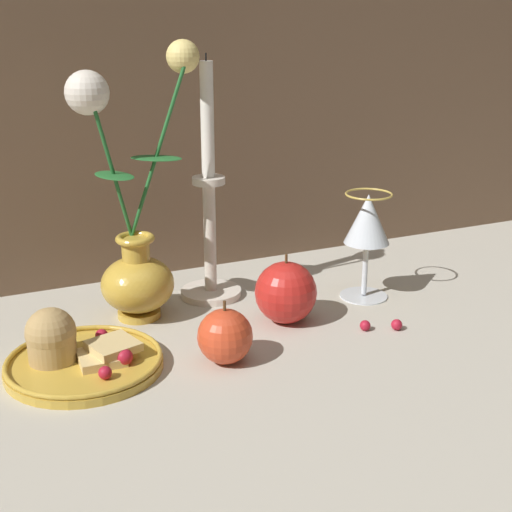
{
  "coord_description": "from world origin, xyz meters",
  "views": [
    {
      "loc": [
        -0.36,
        -0.77,
        0.4
      ],
      "look_at": [
        -0.01,
        0.01,
        0.1
      ],
      "focal_mm": 50.0,
      "sensor_mm": 36.0,
      "label": 1
    }
  ],
  "objects_px": {
    "vase": "(134,237)",
    "apple_near_glass": "(286,292)",
    "plate_with_pastries": "(75,353)",
    "apple_beside_vase": "(225,336)",
    "candlestick": "(210,225)",
    "wine_glass": "(367,224)"
  },
  "relations": [
    {
      "from": "vase",
      "to": "apple_near_glass",
      "type": "xyz_separation_m",
      "value": [
        0.18,
        -0.1,
        -0.07
      ]
    },
    {
      "from": "apple_near_glass",
      "to": "plate_with_pastries",
      "type": "bearing_deg",
      "value": -176.26
    },
    {
      "from": "apple_beside_vase",
      "to": "apple_near_glass",
      "type": "distance_m",
      "value": 0.14
    },
    {
      "from": "apple_near_glass",
      "to": "apple_beside_vase",
      "type": "bearing_deg",
      "value": -147.51
    },
    {
      "from": "candlestick",
      "to": "apple_near_glass",
      "type": "bearing_deg",
      "value": -65.24
    },
    {
      "from": "apple_beside_vase",
      "to": "apple_near_glass",
      "type": "bearing_deg",
      "value": 32.49
    },
    {
      "from": "wine_glass",
      "to": "apple_beside_vase",
      "type": "distance_m",
      "value": 0.29
    },
    {
      "from": "apple_beside_vase",
      "to": "plate_with_pastries",
      "type": "bearing_deg",
      "value": 161.03
    },
    {
      "from": "vase",
      "to": "plate_with_pastries",
      "type": "bearing_deg",
      "value": -132.11
    },
    {
      "from": "plate_with_pastries",
      "to": "apple_near_glass",
      "type": "height_order",
      "value": "apple_near_glass"
    },
    {
      "from": "wine_glass",
      "to": "candlestick",
      "type": "height_order",
      "value": "candlestick"
    },
    {
      "from": "wine_glass",
      "to": "plate_with_pastries",
      "type": "bearing_deg",
      "value": -173.37
    },
    {
      "from": "apple_beside_vase",
      "to": "candlestick",
      "type": "bearing_deg",
      "value": 73.52
    },
    {
      "from": "apple_beside_vase",
      "to": "apple_near_glass",
      "type": "height_order",
      "value": "apple_near_glass"
    },
    {
      "from": "apple_beside_vase",
      "to": "wine_glass",
      "type": "bearing_deg",
      "value": 22.08
    },
    {
      "from": "apple_near_glass",
      "to": "wine_glass",
      "type": "bearing_deg",
      "value": 12.2
    },
    {
      "from": "wine_glass",
      "to": "apple_near_glass",
      "type": "bearing_deg",
      "value": -167.8
    },
    {
      "from": "plate_with_pastries",
      "to": "candlestick",
      "type": "height_order",
      "value": "candlestick"
    },
    {
      "from": "candlestick",
      "to": "apple_near_glass",
      "type": "relative_size",
      "value": 3.61
    },
    {
      "from": "candlestick",
      "to": "apple_near_glass",
      "type": "distance_m",
      "value": 0.16
    },
    {
      "from": "plate_with_pastries",
      "to": "wine_glass",
      "type": "distance_m",
      "value": 0.44
    },
    {
      "from": "candlestick",
      "to": "apple_beside_vase",
      "type": "xyz_separation_m",
      "value": [
        -0.06,
        -0.2,
        -0.08
      ]
    }
  ]
}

